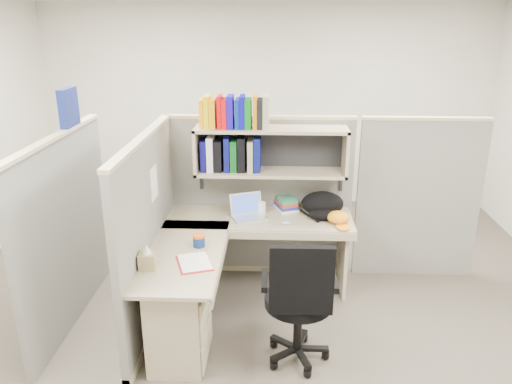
{
  "coord_description": "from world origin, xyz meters",
  "views": [
    {
      "loc": [
        0.16,
        -3.76,
        2.52
      ],
      "look_at": [
        -0.02,
        0.25,
        1.1
      ],
      "focal_mm": 35.0,
      "sensor_mm": 36.0,
      "label": 1
    }
  ],
  "objects_px": {
    "backpack": "(323,205)",
    "snack_canister": "(199,240)",
    "desk": "(204,291)",
    "laptop": "(249,207)",
    "task_chair": "(298,320)"
  },
  "relations": [
    {
      "from": "laptop",
      "to": "backpack",
      "type": "height_order",
      "value": "backpack"
    },
    {
      "from": "desk",
      "to": "task_chair",
      "type": "bearing_deg",
      "value": -21.08
    },
    {
      "from": "laptop",
      "to": "desk",
      "type": "bearing_deg",
      "value": -132.67
    },
    {
      "from": "laptop",
      "to": "snack_canister",
      "type": "bearing_deg",
      "value": -143.29
    },
    {
      "from": "backpack",
      "to": "task_chair",
      "type": "bearing_deg",
      "value": -115.39
    },
    {
      "from": "backpack",
      "to": "snack_canister",
      "type": "relative_size",
      "value": 3.78
    },
    {
      "from": "laptop",
      "to": "task_chair",
      "type": "height_order",
      "value": "task_chair"
    },
    {
      "from": "task_chair",
      "to": "snack_canister",
      "type": "bearing_deg",
      "value": 148.32
    },
    {
      "from": "desk",
      "to": "snack_canister",
      "type": "bearing_deg",
      "value": 106.62
    },
    {
      "from": "laptop",
      "to": "backpack",
      "type": "xyz_separation_m",
      "value": [
        0.68,
        0.06,
        0.01
      ]
    },
    {
      "from": "desk",
      "to": "laptop",
      "type": "distance_m",
      "value": 0.98
    },
    {
      "from": "desk",
      "to": "backpack",
      "type": "relative_size",
      "value": 4.41
    },
    {
      "from": "desk",
      "to": "backpack",
      "type": "distance_m",
      "value": 1.4
    },
    {
      "from": "snack_canister",
      "to": "task_chair",
      "type": "relative_size",
      "value": 0.1
    },
    {
      "from": "backpack",
      "to": "snack_canister",
      "type": "height_order",
      "value": "backpack"
    }
  ]
}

